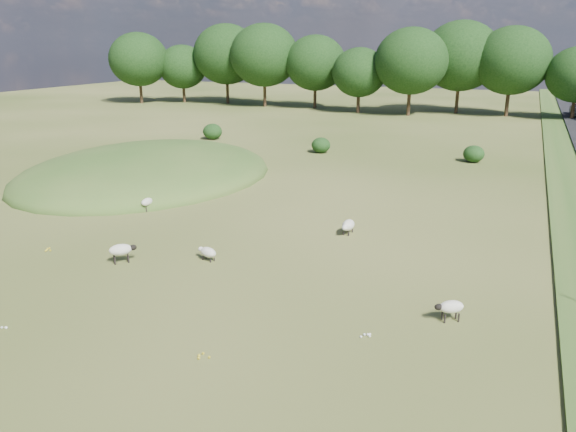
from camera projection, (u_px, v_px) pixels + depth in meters
The scene contains 9 objects.
ground at pixel (347, 167), 41.66m from camera, with size 160.00×160.00×0.00m, color #334716.
mound at pixel (148, 176), 39.08m from camera, with size 16.00×20.00×4.00m, color #33561E.
treeline at pixel (423, 62), 71.31m from camera, with size 96.28×14.66×11.70m.
shrubs at pixel (309, 141), 48.76m from camera, with size 25.80×4.19×1.49m.
sheep_0 at pixel (208, 252), 23.72m from camera, with size 1.05×0.67×0.58m.
sheep_1 at pixel (121, 250), 23.39m from camera, with size 1.07×1.05×0.83m.
sheep_2 at pixel (147, 202), 30.74m from camera, with size 0.44×0.99×0.72m.
sheep_3 at pixel (348, 225), 26.98m from camera, with size 0.56×1.21×0.70m.
sheep_4 at pixel (450, 307), 18.46m from camera, with size 1.03×0.82×0.73m.
Camera 1 is at (11.87, -19.36, 8.82)m, focal length 35.00 mm.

